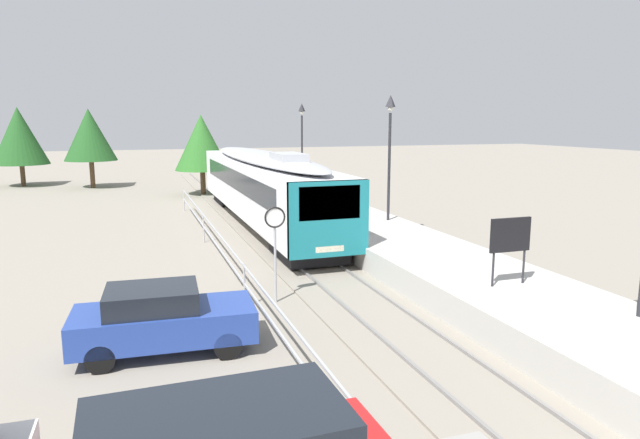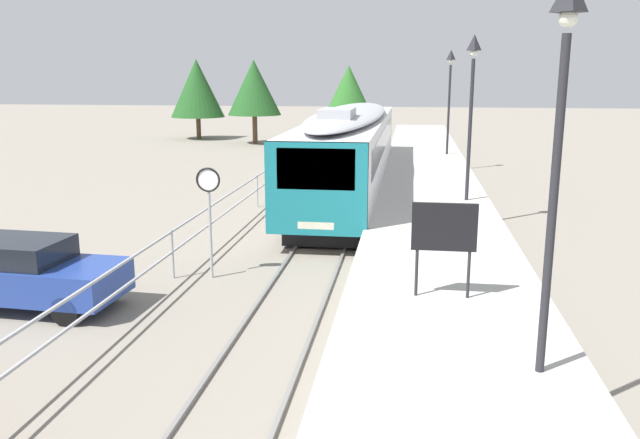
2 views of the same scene
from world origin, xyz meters
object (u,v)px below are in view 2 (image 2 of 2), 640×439
object	(u,v)px
commuter_train	(350,145)
platform_notice_board	(444,230)
platform_lamp_mid_platform	(472,87)
platform_lamp_far_end	(450,82)
speed_limit_sign	(209,195)
parked_hatchback_blue	(28,273)
platform_lamp_near_end	(561,104)

from	to	relation	value
commuter_train	platform_notice_board	xyz separation A→B (m)	(3.17, -14.99, 0.04)
platform_lamp_mid_platform	platform_lamp_far_end	size ratio (longest dim) A/B	1.00
speed_limit_sign	platform_notice_board	bearing A→B (deg)	-29.97
commuter_train	platform_notice_board	world-z (taller)	commuter_train
speed_limit_sign	parked_hatchback_blue	xyz separation A→B (m)	(-3.30, -2.59, -1.33)
commuter_train	platform_lamp_near_end	size ratio (longest dim) A/B	3.72
platform_lamp_near_end	speed_limit_sign	world-z (taller)	platform_lamp_near_end
platform_lamp_mid_platform	parked_hatchback_blue	xyz separation A→B (m)	(-10.06, -9.28, -3.83)
platform_notice_board	platform_lamp_near_end	bearing A→B (deg)	-67.40
platform_lamp_near_end	speed_limit_sign	xyz separation A→B (m)	(-6.76, 6.17, -2.50)
platform_notice_board	parked_hatchback_blue	size ratio (longest dim) A/B	0.44
platform_lamp_far_end	speed_limit_sign	world-z (taller)	platform_lamp_far_end
platform_lamp_near_end	parked_hatchback_blue	world-z (taller)	platform_lamp_near_end
commuter_train	platform_lamp_mid_platform	size ratio (longest dim) A/B	3.72
commuter_train	parked_hatchback_blue	xyz separation A→B (m)	(-5.66, -14.39, -1.36)
platform_lamp_near_end	platform_lamp_far_end	distance (m)	25.71
platform_lamp_far_end	platform_lamp_mid_platform	bearing A→B (deg)	-90.00
commuter_train	speed_limit_sign	world-z (taller)	commuter_train
commuter_train	parked_hatchback_blue	world-z (taller)	commuter_train
platform_lamp_near_end	parked_hatchback_blue	distance (m)	11.35
platform_notice_board	speed_limit_sign	xyz separation A→B (m)	(-5.52, 3.18, -0.06)
commuter_train	platform_notice_board	size ratio (longest dim) A/B	11.06
platform_lamp_far_end	platform_notice_board	bearing A→B (deg)	-93.12
platform_lamp_near_end	platform_notice_board	xyz separation A→B (m)	(-1.24, 2.98, -2.44)
commuter_train	platform_lamp_mid_platform	xyz separation A→B (m)	(4.41, -5.11, 2.48)
platform_lamp_far_end	speed_limit_sign	size ratio (longest dim) A/B	1.91
commuter_train	platform_lamp_near_end	xyz separation A→B (m)	(4.41, -17.97, 2.48)
parked_hatchback_blue	platform_lamp_far_end	bearing A→B (deg)	65.55
platform_notice_board	commuter_train	bearing A→B (deg)	101.93
commuter_train	speed_limit_sign	distance (m)	12.04
platform_lamp_near_end	platform_notice_board	world-z (taller)	platform_lamp_near_end
speed_limit_sign	parked_hatchback_blue	bearing A→B (deg)	-141.87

